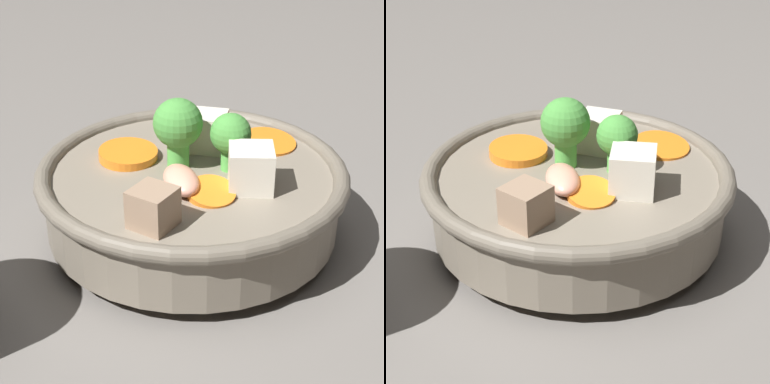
{
  "view_description": "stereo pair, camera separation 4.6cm",
  "coord_description": "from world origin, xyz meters",
  "views": [
    {
      "loc": [
        -0.26,
        0.31,
        0.26
      ],
      "look_at": [
        0.0,
        0.0,
        0.04
      ],
      "focal_mm": 60.0,
      "sensor_mm": 36.0,
      "label": 1
    },
    {
      "loc": [
        -0.29,
        0.28,
        0.26
      ],
      "look_at": [
        0.0,
        0.0,
        0.04
      ],
      "focal_mm": 60.0,
      "sensor_mm": 36.0,
      "label": 2
    }
  ],
  "objects": [
    {
      "name": "ground_plane",
      "position": [
        0.0,
        0.0,
        0.0
      ],
      "size": [
        3.0,
        3.0,
        0.0
      ],
      "primitive_type": "plane",
      "color": "slate"
    },
    {
      "name": "stirfry_bowl",
      "position": [
        -0.0,
        -0.0,
        0.04
      ],
      "size": [
        0.22,
        0.22,
        0.1
      ],
      "color": "slate",
      "rests_on": "ground_plane"
    }
  ]
}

